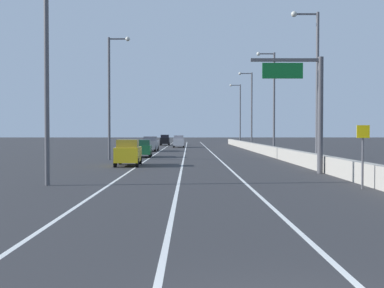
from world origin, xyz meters
name	(u,v)px	position (x,y,z in m)	size (l,w,h in m)	color
ground_plane	(199,150)	(0.00, 64.00, 0.00)	(320.00, 320.00, 0.00)	#2D2D30
lane_stripe_left	(158,153)	(-5.50, 55.00, 0.00)	(0.16, 130.00, 0.00)	silver
lane_stripe_center	(185,153)	(-2.00, 55.00, 0.00)	(0.16, 130.00, 0.00)	silver
lane_stripe_right	(212,153)	(1.50, 55.00, 0.00)	(0.16, 130.00, 0.00)	silver
jersey_barrier_right	(282,154)	(7.61, 40.00, 0.55)	(0.60, 120.00, 1.10)	#9E998E
overhead_sign_gantry	(309,100)	(6.26, 24.41, 4.73)	(4.68, 0.36, 7.50)	#47474C
speed_advisory_sign	(363,152)	(6.71, 16.10, 1.76)	(0.60, 0.11, 3.00)	#4C4C51
lamp_post_right_second	(314,79)	(8.03, 29.80, 6.66)	(2.14, 0.44, 11.78)	#4C4C51
lamp_post_right_third	(272,97)	(8.02, 47.96, 6.66)	(2.14, 0.44, 11.78)	#4C4C51
lamp_post_right_fourth	(250,106)	(7.86, 66.12, 6.66)	(2.14, 0.44, 11.78)	#4C4C51
lamp_post_right_fifth	(239,111)	(8.07, 84.28, 6.66)	(2.14, 0.44, 11.78)	#4C4C51
lamp_post_left_near	(51,52)	(-8.32, 17.65, 6.66)	(2.14, 0.44, 11.78)	#4C4C51
lamp_post_left_mid	(111,90)	(-8.88, 39.44, 6.66)	(2.14, 0.44, 11.78)	#4C4C51
car_black_0	(165,140)	(-6.26, 88.55, 1.05)	(1.85, 4.38, 2.12)	black
car_green_1	(142,148)	(-6.41, 44.15, 0.92)	(2.04, 4.09, 1.85)	#196033
car_yellow_2	(128,153)	(-6.26, 31.37, 1.03)	(1.99, 4.24, 2.08)	gold
car_silver_3	(179,141)	(-3.24, 76.10, 1.04)	(1.92, 4.34, 2.08)	#B7B7BC
car_gray_4	(151,144)	(-6.79, 59.58, 1.02)	(2.02, 4.75, 2.05)	slate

